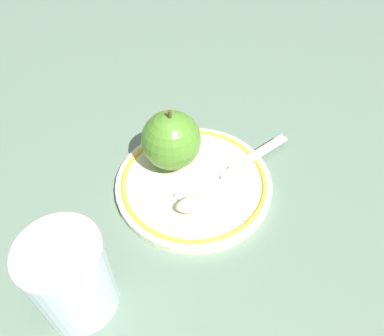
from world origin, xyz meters
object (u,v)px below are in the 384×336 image
at_px(apple_red_whole, 171,140).
at_px(fork, 239,165).
at_px(apple_slice_front, 199,203).
at_px(plate, 192,182).
at_px(drinking_glass, 68,275).

bearing_deg(apple_red_whole, fork, 31.54).
relative_size(apple_red_whole, apple_slice_front, 1.51).
bearing_deg(plate, fork, 56.31).
bearing_deg(drinking_glass, plate, 89.71).
relative_size(fork, drinking_glass, 1.78).
height_order(plate, apple_slice_front, apple_slice_front).
bearing_deg(apple_red_whole, apple_slice_front, -27.78).
height_order(plate, fork, fork).
bearing_deg(apple_slice_front, drinking_glass, -154.26).
bearing_deg(apple_slice_front, plate, 87.02).
relative_size(plate, apple_red_whole, 2.34).
height_order(plate, drinking_glass, drinking_glass).
distance_m(apple_slice_front, drinking_glass, 0.17).
xyz_separation_m(apple_slice_front, fork, (0.00, 0.09, -0.01)).
xyz_separation_m(apple_red_whole, apple_slice_front, (0.07, -0.04, -0.03)).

